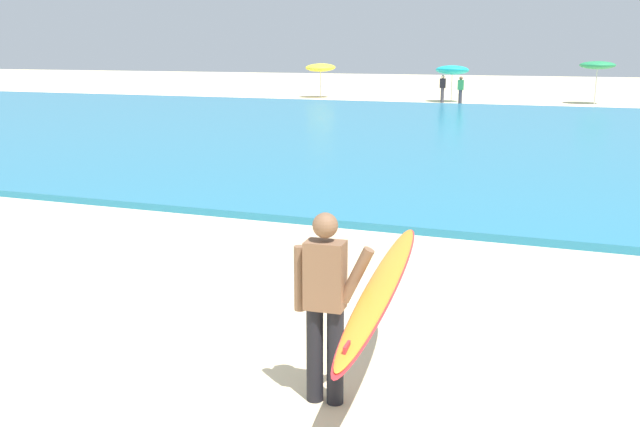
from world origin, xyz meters
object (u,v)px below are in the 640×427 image
at_px(beach_umbrella_0, 320,68).
at_px(beachgoer_near_row_left, 443,88).
at_px(surfer_with_board, 352,294).
at_px(beachgoer_near_row_mid, 461,90).
at_px(beach_umbrella_2, 598,65).
at_px(beach_umbrella_1, 452,70).

bearing_deg(beach_umbrella_0, beachgoer_near_row_left, -10.64).
bearing_deg(surfer_with_board, beachgoer_near_row_mid, 98.50).
height_order(beach_umbrella_0, beach_umbrella_2, beach_umbrella_2).
bearing_deg(beach_umbrella_2, beach_umbrella_1, -170.63).
distance_m(surfer_with_board, beach_umbrella_1, 37.32).
relative_size(beach_umbrella_0, beach_umbrella_2, 0.92).
height_order(surfer_with_board, beach_umbrella_1, beach_umbrella_1).
height_order(surfer_with_board, beachgoer_near_row_mid, surfer_with_board).
bearing_deg(beachgoer_near_row_left, beach_umbrella_1, 61.73).
bearing_deg(beachgoer_near_row_left, surfer_with_board, -79.84).
distance_m(beach_umbrella_2, beachgoer_near_row_mid, 7.93).
bearing_deg(beachgoer_near_row_left, beach_umbrella_0, 169.36).
height_order(beachgoer_near_row_left, beachgoer_near_row_mid, same).
xyz_separation_m(beach_umbrella_1, beachgoer_near_row_mid, (0.93, -2.31, -0.99)).
relative_size(beach_umbrella_0, beach_umbrella_1, 1.01).
xyz_separation_m(beach_umbrella_1, beachgoer_near_row_left, (-0.39, -0.72, -0.99)).
bearing_deg(beach_umbrella_1, beachgoer_near_row_mid, -68.14).
bearing_deg(beachgoer_near_row_left, beachgoer_near_row_mid, -50.43).
relative_size(surfer_with_board, beach_umbrella_0, 1.37).
height_order(beach_umbrella_2, beachgoer_near_row_mid, beach_umbrella_2).
height_order(beach_umbrella_0, beach_umbrella_1, beach_umbrella_0).
height_order(beach_umbrella_0, beachgoer_near_row_mid, beach_umbrella_0).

